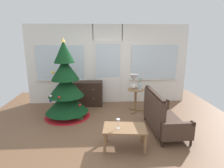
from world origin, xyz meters
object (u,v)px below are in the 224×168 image
(side_table, at_px, (136,96))
(christmas_tree, at_px, (66,89))
(dresser_cabinet, at_px, (88,93))
(flower_vase, at_px, (140,86))
(coffee_table, at_px, (125,130))
(table_lamp, at_px, (134,79))
(wine_glass, at_px, (118,122))
(settee_sofa, at_px, (161,116))
(gift_box, at_px, (79,116))

(side_table, bearing_deg, christmas_tree, -171.82)
(dresser_cabinet, height_order, flower_vase, flower_vase)
(side_table, relative_size, coffee_table, 0.76)
(table_lamp, bearing_deg, coffee_table, -104.34)
(flower_vase, relative_size, wine_glass, 1.79)
(table_lamp, relative_size, flower_vase, 1.26)
(settee_sofa, height_order, table_lamp, table_lamp)
(dresser_cabinet, relative_size, table_lamp, 2.09)
(wine_glass, bearing_deg, dresser_cabinet, 106.22)
(table_lamp, bearing_deg, side_table, -33.69)
(settee_sofa, bearing_deg, dresser_cabinet, 133.87)
(settee_sofa, relative_size, wine_glass, 7.53)
(settee_sofa, distance_m, wine_glass, 1.26)
(side_table, relative_size, flower_vase, 1.93)
(dresser_cabinet, relative_size, wine_glass, 4.71)
(wine_glass, height_order, gift_box, wine_glass)
(table_lamp, bearing_deg, christmas_tree, -170.39)
(dresser_cabinet, xyz_separation_m, side_table, (1.42, -0.59, 0.09))
(dresser_cabinet, xyz_separation_m, flower_vase, (1.52, -0.65, 0.40))
(settee_sofa, relative_size, coffee_table, 1.65)
(dresser_cabinet, distance_m, coffee_table, 2.64)
(side_table, relative_size, table_lamp, 1.53)
(wine_glass, bearing_deg, table_lamp, 72.28)
(side_table, distance_m, table_lamp, 0.48)
(dresser_cabinet, bearing_deg, side_table, -22.65)
(dresser_cabinet, height_order, settee_sofa, settee_sofa)
(wine_glass, bearing_deg, settee_sofa, 31.60)
(settee_sofa, height_order, coffee_table, settee_sofa)
(christmas_tree, relative_size, side_table, 3.18)
(coffee_table, bearing_deg, settee_sofa, 33.93)
(wine_glass, xyz_separation_m, gift_box, (-0.92, 1.44, -0.47))
(christmas_tree, relative_size, flower_vase, 6.13)
(dresser_cabinet, distance_m, gift_box, 1.14)
(christmas_tree, height_order, dresser_cabinet, christmas_tree)
(christmas_tree, height_order, flower_vase, christmas_tree)
(christmas_tree, distance_m, table_lamp, 1.93)
(table_lamp, relative_size, gift_box, 2.31)
(coffee_table, bearing_deg, table_lamp, 75.66)
(christmas_tree, height_order, settee_sofa, christmas_tree)
(flower_vase, relative_size, gift_box, 1.84)
(settee_sofa, xyz_separation_m, flower_vase, (-0.27, 1.22, 0.42))
(side_table, distance_m, gift_box, 1.72)
(settee_sofa, bearing_deg, flower_vase, 102.70)
(christmas_tree, distance_m, settee_sofa, 2.57)
(dresser_cabinet, distance_m, settee_sofa, 2.59)
(settee_sofa, xyz_separation_m, coffee_table, (-0.93, -0.63, -0.01))
(christmas_tree, height_order, side_table, christmas_tree)
(settee_sofa, distance_m, side_table, 1.33)
(christmas_tree, distance_m, side_table, 2.00)
(dresser_cabinet, height_order, table_lamp, table_lamp)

